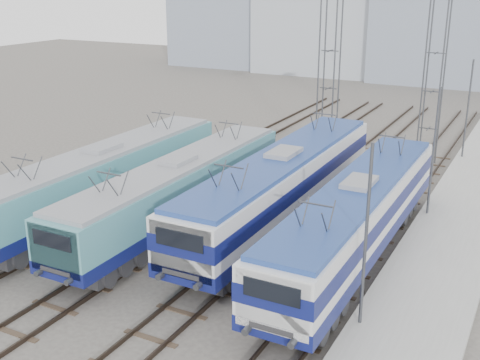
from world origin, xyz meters
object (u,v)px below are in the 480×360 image
(locomotive_far_right, at_px, (356,215))
(mast_rear, at_px, (467,111))
(catenary_tower_east, at_px, (435,66))
(mast_mid, at_px, (433,155))
(locomotive_center_right, at_px, (281,183))
(locomotive_center_left, at_px, (177,189))
(catenary_tower_west, at_px, (329,64))
(mast_front, at_px, (366,241))
(locomotive_far_left, at_px, (102,176))

(locomotive_far_right, xyz_separation_m, mast_rear, (1.85, 18.90, 1.21))
(catenary_tower_east, height_order, mast_mid, catenary_tower_east)
(locomotive_center_right, bearing_deg, mast_mid, 36.74)
(locomotive_center_left, bearing_deg, mast_mid, 34.16)
(locomotive_center_left, xyz_separation_m, locomotive_far_right, (9.00, 0.47, 0.13))
(locomotive_center_right, height_order, catenary_tower_east, catenary_tower_east)
(locomotive_far_right, xyz_separation_m, catenary_tower_west, (-6.75, 14.90, 4.36))
(mast_mid, bearing_deg, locomotive_far_right, -105.02)
(catenary_tower_west, xyz_separation_m, mast_front, (8.60, -20.00, -3.14))
(catenary_tower_east, relative_size, mast_mid, 1.71)
(locomotive_center_left, xyz_separation_m, catenary_tower_east, (8.75, 17.36, 4.49))
(catenary_tower_west, bearing_deg, mast_rear, 24.94)
(locomotive_far_right, bearing_deg, locomotive_center_right, 154.42)
(locomotive_far_left, xyz_separation_m, catenary_tower_west, (6.75, 15.62, 4.43))
(locomotive_far_right, bearing_deg, catenary_tower_west, 114.38)
(locomotive_center_right, xyz_separation_m, catenary_tower_east, (4.25, 14.74, 4.25))
(locomotive_center_right, xyz_separation_m, mast_mid, (6.35, 4.74, 1.11))
(locomotive_far_left, height_order, locomotive_center_right, locomotive_center_right)
(locomotive_far_left, relative_size, locomotive_far_right, 0.99)
(locomotive_center_left, height_order, mast_rear, mast_rear)
(mast_front, relative_size, mast_rear, 1.00)
(mast_rear, bearing_deg, catenary_tower_west, -155.06)
(mast_front, bearing_deg, locomotive_center_right, 131.18)
(catenary_tower_west, xyz_separation_m, catenary_tower_east, (6.50, 2.00, 0.00))
(locomotive_center_right, distance_m, mast_front, 9.71)
(catenary_tower_west, bearing_deg, locomotive_center_left, -98.33)
(mast_mid, bearing_deg, mast_rear, 90.00)
(locomotive_far_left, relative_size, mast_front, 2.54)
(mast_mid, bearing_deg, locomotive_far_left, -153.59)
(mast_front, xyz_separation_m, mast_rear, (0.00, 24.00, 0.00))
(locomotive_far_right, relative_size, catenary_tower_west, 1.49)
(locomotive_far_left, distance_m, locomotive_center_right, 9.45)
(locomotive_far_right, height_order, catenary_tower_east, catenary_tower_east)
(locomotive_far_left, distance_m, locomotive_center_left, 4.51)
(locomotive_far_right, distance_m, mast_front, 5.56)
(locomotive_center_left, height_order, mast_front, mast_front)
(locomotive_center_left, relative_size, locomotive_far_right, 0.96)
(mast_front, xyz_separation_m, mast_mid, (0.00, 12.00, 0.00))
(locomotive_center_left, relative_size, mast_front, 2.46)
(catenary_tower_west, xyz_separation_m, mast_mid, (8.60, -8.00, -3.14))
(catenary_tower_east, bearing_deg, locomotive_far_left, -126.94)
(catenary_tower_east, distance_m, mast_mid, 10.69)
(locomotive_far_left, relative_size, catenary_tower_east, 1.48)
(locomotive_center_right, height_order, mast_mid, mast_mid)
(mast_rear, bearing_deg, locomotive_far_right, -95.59)
(locomotive_center_left, distance_m, catenary_tower_west, 16.16)
(locomotive_center_right, xyz_separation_m, mast_front, (6.35, -7.26, 1.11))
(locomotive_center_left, relative_size, catenary_tower_east, 1.44)
(catenary_tower_west, height_order, mast_front, catenary_tower_west)
(locomotive_far_left, height_order, mast_mid, mast_mid)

